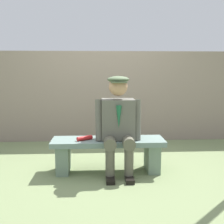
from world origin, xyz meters
TOP-DOWN VIEW (x-y plane):
  - ground_plane at (0.00, 0.00)m, footprint 30.00×30.00m
  - bench at (0.00, 0.00)m, footprint 1.43×0.42m
  - seated_man at (-0.13, 0.06)m, footprint 0.58×0.60m
  - rolled_magazine at (0.30, 0.04)m, footprint 0.20×0.15m
  - stadium_wall at (0.00, -1.69)m, footprint 12.00×0.24m

SIDE VIEW (x-z plane):
  - ground_plane at x=0.00m, z-range 0.00..0.00m
  - bench at x=0.00m, z-range 0.07..0.50m
  - rolled_magazine at x=0.30m, z-range 0.43..0.48m
  - seated_man at x=-0.13m, z-range 0.06..1.29m
  - stadium_wall at x=0.00m, z-range 0.00..1.63m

